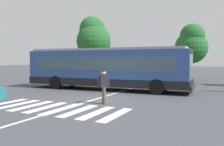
{
  "coord_description": "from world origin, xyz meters",
  "views": [
    {
      "loc": [
        6.53,
        -11.44,
        2.19
      ],
      "look_at": [
        -0.59,
        3.69,
        1.3
      ],
      "focal_mm": 38.44,
      "sensor_mm": 36.0,
      "label": 1
    }
  ],
  "objects_px": {
    "pedestrian_crossing_street": "(104,85)",
    "background_tree_right": "(192,44)",
    "parked_car_blue": "(127,73)",
    "city_transit_bus": "(106,68)",
    "parked_car_charcoal": "(176,74)",
    "background_tree_left": "(93,38)",
    "parked_car_champagne": "(149,74)"
  },
  "relations": [
    {
      "from": "parked_car_champagne",
      "to": "parked_car_charcoal",
      "type": "height_order",
      "value": "same"
    },
    {
      "from": "city_transit_bus",
      "to": "background_tree_left",
      "type": "height_order",
      "value": "background_tree_left"
    },
    {
      "from": "parked_car_blue",
      "to": "background_tree_left",
      "type": "bearing_deg",
      "value": 144.17
    },
    {
      "from": "city_transit_bus",
      "to": "background_tree_left",
      "type": "xyz_separation_m",
      "value": [
        -8.97,
        13.86,
        3.8
      ]
    },
    {
      "from": "parked_car_blue",
      "to": "background_tree_right",
      "type": "relative_size",
      "value": 0.71
    },
    {
      "from": "parked_car_blue",
      "to": "parked_car_charcoal",
      "type": "bearing_deg",
      "value": 2.5
    },
    {
      "from": "pedestrian_crossing_street",
      "to": "parked_car_charcoal",
      "type": "height_order",
      "value": "pedestrian_crossing_street"
    },
    {
      "from": "city_transit_bus",
      "to": "background_tree_right",
      "type": "bearing_deg",
      "value": 71.4
    },
    {
      "from": "city_transit_bus",
      "to": "background_tree_left",
      "type": "bearing_deg",
      "value": 122.9
    },
    {
      "from": "pedestrian_crossing_street",
      "to": "parked_car_charcoal",
      "type": "xyz_separation_m",
      "value": [
        0.95,
        14.18,
        -0.2
      ]
    },
    {
      "from": "pedestrian_crossing_street",
      "to": "parked_car_charcoal",
      "type": "relative_size",
      "value": 0.38
    },
    {
      "from": "city_transit_bus",
      "to": "pedestrian_crossing_street",
      "type": "relative_size",
      "value": 7.23
    },
    {
      "from": "city_transit_bus",
      "to": "pedestrian_crossing_street",
      "type": "height_order",
      "value": "city_transit_bus"
    },
    {
      "from": "parked_car_champagne",
      "to": "background_tree_right",
      "type": "bearing_deg",
      "value": 50.96
    },
    {
      "from": "parked_car_champagne",
      "to": "background_tree_left",
      "type": "distance_m",
      "value": 11.95
    },
    {
      "from": "parked_car_blue",
      "to": "background_tree_right",
      "type": "xyz_separation_m",
      "value": [
        6.23,
        4.6,
        3.3
      ]
    },
    {
      "from": "parked_car_blue",
      "to": "background_tree_right",
      "type": "distance_m",
      "value": 8.42
    },
    {
      "from": "pedestrian_crossing_street",
      "to": "background_tree_right",
      "type": "height_order",
      "value": "background_tree_right"
    },
    {
      "from": "city_transit_bus",
      "to": "parked_car_charcoal",
      "type": "distance_m",
      "value": 9.59
    },
    {
      "from": "parked_car_champagne",
      "to": "pedestrian_crossing_street",
      "type": "bearing_deg",
      "value": -82.86
    },
    {
      "from": "city_transit_bus",
      "to": "parked_car_champagne",
      "type": "bearing_deg",
      "value": 84.86
    },
    {
      "from": "parked_car_blue",
      "to": "parked_car_champagne",
      "type": "height_order",
      "value": "same"
    },
    {
      "from": "pedestrian_crossing_street",
      "to": "parked_car_champagne",
      "type": "distance_m",
      "value": 14.12
    },
    {
      "from": "parked_car_charcoal",
      "to": "city_transit_bus",
      "type": "bearing_deg",
      "value": -111.42
    },
    {
      "from": "parked_car_champagne",
      "to": "background_tree_left",
      "type": "height_order",
      "value": "background_tree_left"
    },
    {
      "from": "city_transit_bus",
      "to": "parked_car_blue",
      "type": "height_order",
      "value": "city_transit_bus"
    },
    {
      "from": "parked_car_champagne",
      "to": "parked_car_charcoal",
      "type": "distance_m",
      "value": 2.71
    },
    {
      "from": "parked_car_blue",
      "to": "background_tree_right",
      "type": "height_order",
      "value": "background_tree_right"
    },
    {
      "from": "parked_car_blue",
      "to": "parked_car_charcoal",
      "type": "xyz_separation_m",
      "value": [
        5.26,
        0.23,
        0.0
      ]
    },
    {
      "from": "pedestrian_crossing_street",
      "to": "parked_car_blue",
      "type": "distance_m",
      "value": 14.6
    },
    {
      "from": "city_transit_bus",
      "to": "parked_car_charcoal",
      "type": "xyz_separation_m",
      "value": [
        3.49,
        8.89,
        -0.82
      ]
    },
    {
      "from": "pedestrian_crossing_street",
      "to": "background_tree_right",
      "type": "bearing_deg",
      "value": 84.08
    }
  ]
}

